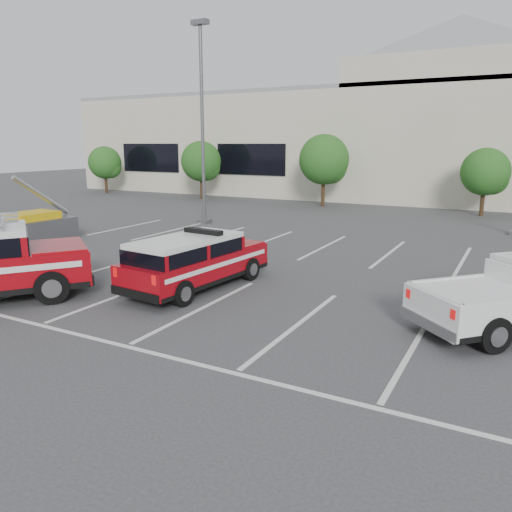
{
  "coord_description": "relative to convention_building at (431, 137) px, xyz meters",
  "views": [
    {
      "loc": [
        7.14,
        -10.28,
        4.23
      ],
      "look_at": [
        0.5,
        2.08,
        1.05
      ],
      "focal_mm": 35.0,
      "sensor_mm": 36.0,
      "label": 1
    }
  ],
  "objects": [
    {
      "name": "tree_far_left",
      "position": [
        -25.09,
        -9.82,
        -2.22
      ],
      "size": [
        2.77,
        2.77,
        3.99
      ],
      "color": "#3F2B19",
      "rests_on": "ground"
    },
    {
      "name": "convention_building",
      "position": [
        0.0,
        0.0,
        0.0
      ],
      "size": [
        60.0,
        16.99,
        13.2
      ],
      "color": "beige",
      "rests_on": "ground"
    },
    {
      "name": "utility_rig",
      "position": [
        -12.0,
        -27.8,
        -4.14
      ],
      "size": [
        3.08,
        3.52,
        2.93
      ],
      "rotation": [
        0.0,
        0.0,
        -0.07
      ],
      "color": "#59595E",
      "rests_on": "ground"
    },
    {
      "name": "tree_mid_left",
      "position": [
        -5.09,
        -9.82,
        -1.68
      ],
      "size": [
        3.37,
        3.37,
        4.85
      ],
      "color": "#3F2B19",
      "rests_on": "ground"
    },
    {
      "name": "tree_left",
      "position": [
        -15.09,
        -9.82,
        -1.95
      ],
      "size": [
        3.07,
        3.07,
        4.42
      ],
      "color": "#3F2B19",
      "rests_on": "ground"
    },
    {
      "name": "fire_chief_suv",
      "position": [
        -1.41,
        -30.38,
        -4.01
      ],
      "size": [
        2.29,
        5.09,
        1.73
      ],
      "rotation": [
        0.0,
        0.0,
        -0.1
      ],
      "color": "maroon",
      "rests_on": "ground"
    },
    {
      "name": "light_pole_left",
      "position": [
        -8.18,
        -19.86,
        0.47
      ],
      "size": [
        0.9,
        0.6,
        10.24
      ],
      "color": "#59595E",
      "rests_on": "ground"
    },
    {
      "name": "stall_markings",
      "position": [
        -0.18,
        -27.36,
        -4.71
      ],
      "size": [
        23.0,
        15.0,
        0.01
      ],
      "primitive_type": "cube",
      "color": "silver",
      "rests_on": "ground"
    },
    {
      "name": "ground",
      "position": [
        -0.18,
        -31.86,
        -4.72
      ],
      "size": [
        120.0,
        120.0,
        0.0
      ],
      "primitive_type": "plane",
      "color": "#363639",
      "rests_on": "ground"
    },
    {
      "name": "tree_mid_right",
      "position": [
        4.91,
        -9.82,
        -2.22
      ],
      "size": [
        2.77,
        2.77,
        3.99
      ],
      "color": "#3F2B19",
      "rests_on": "ground"
    }
  ]
}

